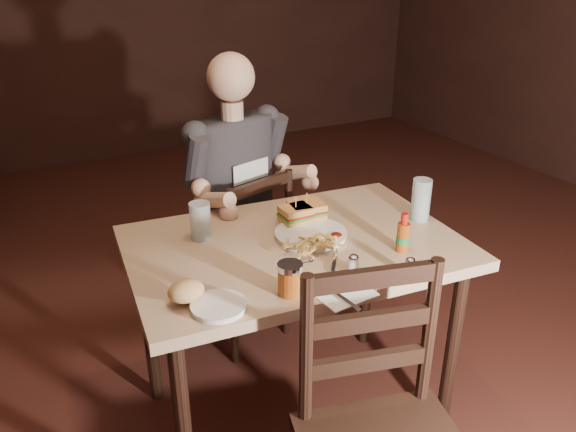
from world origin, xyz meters
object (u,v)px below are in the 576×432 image
chair_far (237,255)px  dinner_plate (311,235)px  glass_left (200,221)px  main_table (295,264)px  side_plate (219,307)px  syrup_dispenser (290,279)px  diner (240,163)px  glass_right (421,200)px  hot_sauce (403,233)px

chair_far → dinner_plate: (0.05, -0.58, 0.35)m
dinner_plate → glass_left: glass_left is taller
main_table → side_plate: (-0.38, -0.26, 0.09)m
chair_far → side_plate: bearing=48.4°
syrup_dispenser → diner: bearing=81.4°
dinner_plate → main_table: bearing=-171.3°
glass_left → glass_right: 0.81m
side_plate → main_table: bearing=34.1°
glass_right → side_plate: bearing=-166.9°
side_plate → glass_right: bearing=13.1°
chair_far → dinner_plate: chair_far is taller
glass_left → glass_right: glass_right is taller
dinner_plate → hot_sauce: 0.33m
diner → dinner_plate: size_ratio=3.61×
main_table → glass_right: 0.53m
main_table → chair_far: (0.02, 0.59, -0.26)m
hot_sauce → side_plate: (-0.67, -0.04, -0.06)m
chair_far → side_plate: size_ratio=5.48×
main_table → diner: size_ratio=1.34×
chair_far → glass_left: glass_left is taller
chair_far → side_plate: chair_far is taller
glass_right → side_plate: size_ratio=1.04×
main_table → syrup_dispenser: 0.35m
diner → syrup_dispenser: (-0.20, -0.83, -0.07)m
dinner_plate → hot_sauce: (0.22, -0.23, 0.06)m
chair_far → glass_right: (0.48, -0.65, 0.43)m
syrup_dispenser → hot_sauce: bearing=12.3°
main_table → dinner_plate: size_ratio=4.82×
main_table → chair_far: bearing=87.9°
dinner_plate → glass_left: bearing=153.9°
main_table → side_plate: bearing=-145.9°
main_table → dinner_plate: (0.07, 0.01, 0.09)m
main_table → syrup_dispenser: size_ratio=12.04×
diner → glass_left: (-0.31, -0.37, -0.05)m
glass_right → hot_sauce: size_ratio=1.17×
diner → glass_right: bearing=-68.3°
main_table → diner: diner is taller
main_table → glass_left: (-0.28, 0.18, 0.15)m
main_table → glass_right: bearing=-6.1°
hot_sauce → syrup_dispenser: size_ratio=1.38×
side_plate → dinner_plate: bearing=30.8°
main_table → hot_sauce: (0.29, -0.22, 0.16)m
diner → main_table: bearing=-109.8°
diner → syrup_dispenser: bearing=-119.9°
chair_far → glass_left: size_ratio=6.34×
diner → hot_sauce: bearing=-88.0°
main_table → dinner_plate: 0.12m
main_table → chair_far: chair_far is taller
dinner_plate → glass_right: glass_right is taller
dinner_plate → glass_left: (-0.35, 0.17, 0.06)m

